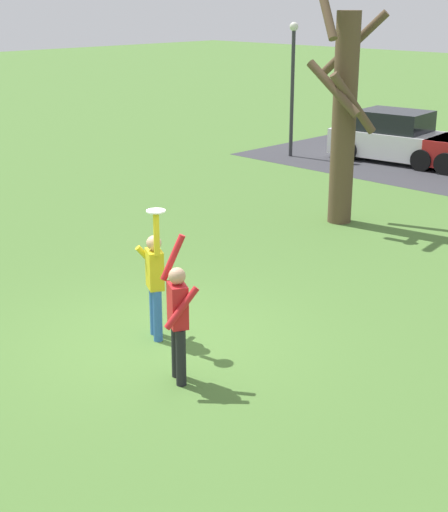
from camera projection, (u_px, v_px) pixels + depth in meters
name	position (u px, v px, depth m)	size (l,w,h in m)	color
ground_plane	(164.00, 340.00, 11.85)	(120.00, 120.00, 0.00)	#4C7533
person_catcher	(155.00, 278.00, 11.65)	(0.58, 0.52, 2.08)	#3366B7
person_defender	(178.00, 315.00, 10.30)	(0.65, 0.61, 2.04)	black
frisbee_disc	(156.00, 211.00, 11.09)	(0.28, 0.28, 0.02)	white
parked_car_white	(396.00, 138.00, 24.52)	(4.28, 2.39, 1.59)	white
bare_tree_tall	(343.00, 110.00, 17.24)	(1.82, 2.04, 6.04)	brown
lamppost_by_lot	(293.00, 76.00, 24.64)	(0.28, 0.28, 4.26)	#2D2D33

